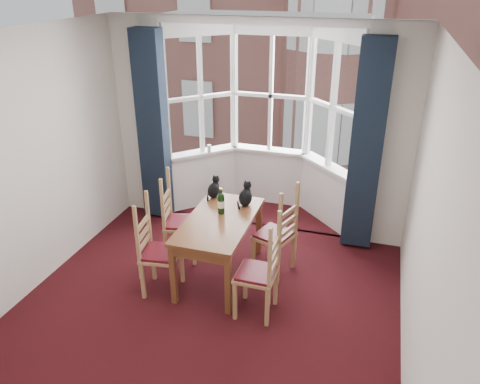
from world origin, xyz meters
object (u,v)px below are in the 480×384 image
at_px(chair_right_far, 281,238).
at_px(chair_right_near, 265,276).
at_px(cat_right, 246,196).
at_px(wine_bottle, 221,202).
at_px(chair_left_near, 153,253).
at_px(chair_left_far, 175,223).
at_px(cat_left, 214,189).
at_px(dining_table, 219,227).
at_px(candle_tall, 209,149).

bearing_deg(chair_right_far, chair_right_near, -89.35).
height_order(cat_right, wine_bottle, wine_bottle).
distance_m(chair_left_near, chair_right_far, 1.47).
bearing_deg(wine_bottle, chair_right_near, -43.24).
bearing_deg(chair_left_far, cat_left, 34.18).
xyz_separation_m(chair_left_far, cat_left, (0.42, 0.29, 0.39)).
bearing_deg(chair_left_near, cat_left, 69.75).
xyz_separation_m(dining_table, chair_left_near, (-0.61, -0.46, -0.19)).
bearing_deg(chair_left_far, chair_left_near, -85.34).
bearing_deg(wine_bottle, candle_tall, 115.04).
distance_m(dining_table, cat_right, 0.52).
distance_m(cat_left, candle_tall, 1.29).
relative_size(dining_table, chair_left_far, 1.45).
height_order(dining_table, candle_tall, candle_tall).
xyz_separation_m(chair_right_far, cat_right, (-0.48, 0.16, 0.40)).
bearing_deg(cat_left, wine_bottle, -59.42).
bearing_deg(cat_left, chair_right_far, -15.41).
distance_m(chair_right_far, cat_left, 1.02).
height_order(chair_left_far, candle_tall, candle_tall).
height_order(cat_right, candle_tall, cat_right).
bearing_deg(chair_left_far, chair_right_far, 1.55).
xyz_separation_m(cat_right, candle_tall, (-0.94, 1.28, 0.05)).
bearing_deg(chair_right_near, wine_bottle, 136.76).
height_order(chair_left_near, cat_left, cat_left).
xyz_separation_m(dining_table, chair_right_near, (0.67, -0.50, -0.19)).
bearing_deg(wine_bottle, cat_right, 54.43).
relative_size(wine_bottle, candle_tall, 2.77).
height_order(chair_right_far, wine_bottle, wine_bottle).
xyz_separation_m(chair_right_near, cat_right, (-0.48, 0.94, 0.40)).
bearing_deg(cat_right, chair_right_far, -18.50).
height_order(chair_right_near, wine_bottle, wine_bottle).
height_order(dining_table, cat_right, cat_right).
distance_m(chair_left_near, candle_tall, 2.22).
relative_size(chair_left_far, chair_right_far, 1.00).
distance_m(chair_right_far, cat_right, 0.64).
xyz_separation_m(cat_left, candle_tall, (-0.51, 1.19, 0.06)).
height_order(chair_right_far, candle_tall, candle_tall).
distance_m(chair_right_near, cat_left, 1.43).
distance_m(cat_left, wine_bottle, 0.44).
relative_size(chair_right_near, chair_right_far, 1.00).
relative_size(dining_table, chair_left_near, 1.45).
relative_size(dining_table, chair_right_near, 1.45).
bearing_deg(chair_right_far, candle_tall, 134.52).
relative_size(chair_left_far, cat_left, 3.29).
distance_m(chair_left_far, candle_tall, 1.54).
bearing_deg(candle_tall, chair_right_near, -57.30).
relative_size(dining_table, candle_tall, 11.76).
distance_m(chair_left_far, cat_left, 0.64).
height_order(chair_left_near, cat_right, cat_right).
bearing_deg(chair_right_far, cat_left, 164.59).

